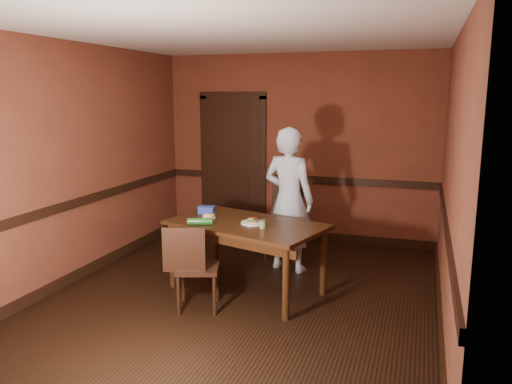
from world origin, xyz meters
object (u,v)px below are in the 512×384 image
Objects in this scene: person at (289,200)px; sauce_jar at (263,224)px; dining_table at (246,257)px; food_tub at (207,210)px; sandwich_plate at (252,222)px; chair_near at (198,266)px; cheese_saucer at (209,217)px; chair_far at (283,224)px.

sauce_jar is (-0.01, -0.98, -0.06)m from person.
food_tub is (-0.58, 0.27, 0.42)m from dining_table.
sauce_jar reaches higher than sandwich_plate.
cheese_saucer is at bearing -95.37° from chair_near.
dining_table is at bearing 172.35° from sandwich_plate.
sandwich_plate is at bearing -31.30° from food_tub.
chair_near is 0.97m from food_tub.
chair_near is 10.20× the size of sauce_jar.
chair_near is at bearing -80.07° from food_tub.
food_tub reaches higher than dining_table.
dining_table is at bearing 146.62° from sauce_jar.
sandwich_plate is 0.53m from cheese_saucer.
dining_table is 0.77m from food_tub.
chair_far is 1.21m from food_tub.
chair_far is 0.52× the size of person.
person reaches higher than dining_table.
chair_near is 0.50× the size of person.
chair_near is 0.73m from cheese_saucer.
chair_near reaches higher than dining_table.
person is 20.31× the size of sauce_jar.
chair_far is at bearing 65.82° from cheese_saucer.
sauce_jar is at bearing 101.50° from person.
chair_far is 1.04× the size of chair_near.
sauce_jar is (0.16, -0.14, 0.03)m from sandwich_plate.
person is 0.98m from sauce_jar.
sandwich_plate is 0.22m from sauce_jar.
chair_near reaches higher than food_tub.
sandwich_plate is at bearing 8.61° from dining_table.
person reaches higher than sandwich_plate.
person reaches higher than chair_near.
chair_far is at bearing 96.62° from sauce_jar.
chair_near reaches higher than cheese_saucer.
sauce_jar is at bearing -85.40° from chair_far.
sauce_jar is at bearing -16.26° from cheese_saucer.
food_tub is (-0.83, -0.56, -0.06)m from person.
dining_table is at bearing -5.85° from cheese_saucer.
dining_table is 0.99m from person.
sandwich_plate is (-0.17, -0.83, -0.09)m from person.
cheese_saucer is (-0.53, -1.18, 0.33)m from chair_far.
food_tub is at bearing -126.53° from chair_far.
sauce_jar is at bearing -42.24° from sandwich_plate.
chair_far is 0.60m from person.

